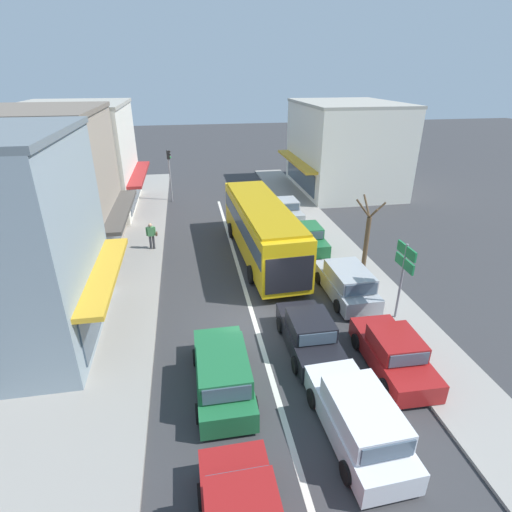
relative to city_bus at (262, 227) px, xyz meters
The scene contains 19 objects.
ground_plane 7.18m from the city_bus, 102.79° to the right, with size 140.00×140.00×0.00m, color #353538.
lane_centre_line 3.67m from the city_bus, 119.07° to the right, with size 0.20×28.00×0.01m, color silver.
sidewalk_left 8.56m from the city_bus, behind, with size 5.20×44.00×0.14m, color gray.
kerb_right 5.07m from the city_bus, ahead, with size 2.80×44.00×0.12m, color gray.
shopfront_mid_block 12.07m from the city_bus, behind, with size 7.87×8.24×8.24m.
shopfront_far_end 16.01m from the city_bus, 137.55° to the left, with size 8.38×9.03×7.89m.
building_right_far 16.66m from the city_bus, 53.06° to the left, with size 8.98×10.57×7.52m.
city_bus is the anchor object (origin of this frame).
wagon_adjacent_lane_lead 13.04m from the city_bus, 88.06° to the right, with size 2.08×4.57×1.58m.
wagon_adjacent_lane_trail 10.89m from the city_bus, 107.63° to the right, with size 1.94×4.50×1.58m.
sedan_queue_far_back 8.76m from the city_bus, 88.34° to the right, with size 1.92×4.21×1.47m.
parked_sedan_kerb_front 10.77m from the city_bus, 74.13° to the right, with size 1.97×4.24×1.47m.
parked_wagon_kerb_second 6.14m from the city_bus, 58.40° to the right, with size 1.98×4.52×1.58m.
parked_sedan_kerb_third 3.32m from the city_bus, 16.40° to the left, with size 1.92×4.21×1.47m.
parked_sedan_kerb_rear 7.00m from the city_bus, 64.60° to the left, with size 1.98×4.24×1.47m.
traffic_light_downstreet 13.10m from the city_bus, 114.05° to the left, with size 0.33×0.24×4.20m.
directional_road_sign 8.73m from the city_bus, 58.15° to the right, with size 0.10×1.40×3.60m.
street_tree_right 5.81m from the city_bus, 30.01° to the right, with size 1.64×1.71×4.16m.
pedestrian_with_handbag_near 6.68m from the city_bus, 162.70° to the left, with size 0.65×0.25×1.63m.
Camera 1 is at (-2.45, -14.09, 9.99)m, focal length 28.00 mm.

